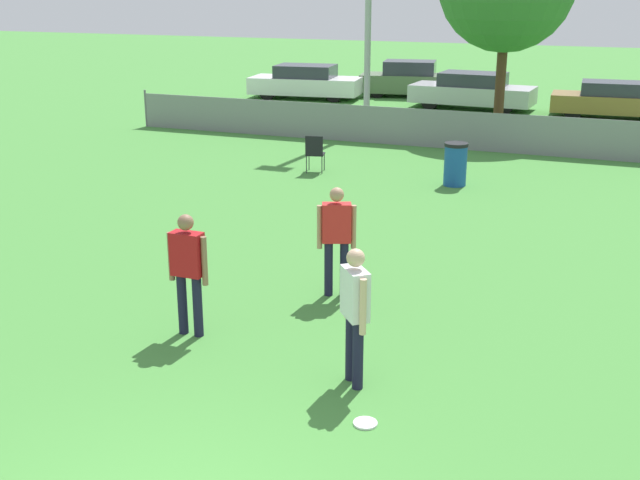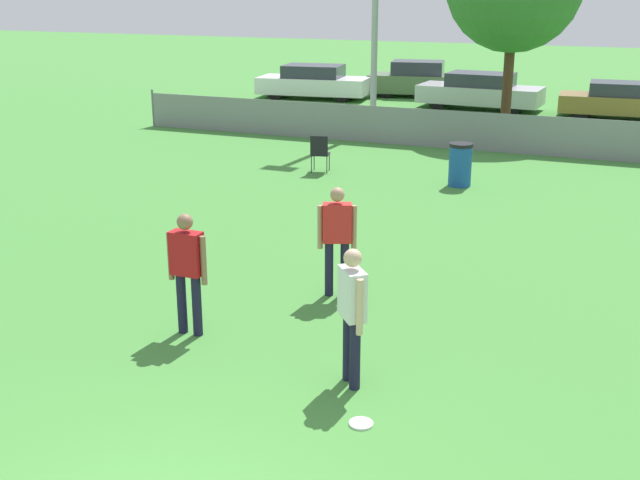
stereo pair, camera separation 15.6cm
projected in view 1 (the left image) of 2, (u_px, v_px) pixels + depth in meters
fence_backline at (505, 133)px, 22.45m from camera, size 23.68×0.07×1.21m
player_defender_red at (337, 233)px, 12.02m from camera, size 0.55×0.37×1.70m
player_thrower_red at (188, 266)px, 10.64m from camera, size 0.59×0.22×1.70m
player_receiver_white at (355, 307)px, 9.30m from camera, size 0.44×0.47×1.70m
frisbee_disc at (365, 423)px, 8.71m from camera, size 0.27×0.27×0.03m
folding_chair_sideline at (315, 151)px, 20.09m from camera, size 0.53×0.53×0.95m
trash_bin at (455, 164)px, 18.83m from camera, size 0.56×0.56×1.01m
parked_car_white at (306, 82)px, 32.99m from camera, size 4.71×2.38×1.37m
parked_car_olive at (409, 80)px, 33.58m from camera, size 4.27×2.37×1.47m
parked_car_silver at (472, 91)px, 30.26m from camera, size 4.66×2.05×1.36m
parked_car_tan at (612, 100)px, 28.19m from camera, size 4.21×1.88×1.28m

